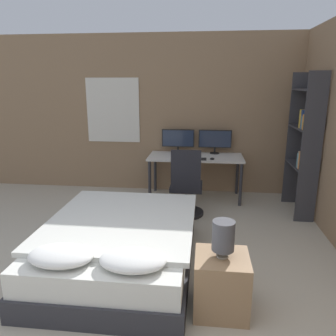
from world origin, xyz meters
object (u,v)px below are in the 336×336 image
Objects in this scene: nightstand at (221,284)px; monitor_right at (215,140)px; monitor_left at (178,139)px; bed at (120,245)px; keyboard at (195,159)px; bookshelf at (305,139)px; bedside_lamp at (223,236)px; desk at (196,161)px; office_chair at (186,190)px; computer_mouse at (212,159)px.

nightstand is 0.92× the size of monitor_right.
monitor_left is at bearing 180.00° from monitor_right.
bed reaches higher than nightstand.
monitor_left is 1.57× the size of keyboard.
monitor_right is at bearing 148.89° from bookshelf.
monitor_left is at bearing 81.02° from bed.
bedside_lamp is at bearing -118.25° from bookshelf.
monitor_right reaches higher than bed.
keyboard reaches higher than bed.
bookshelf reaches higher than monitor_left.
monitor_right reaches higher than keyboard.
bookshelf is at bearing -31.11° from monitor_right.
nightstand is at bearing -83.62° from desk.
keyboard is at bearing 96.96° from bedside_lamp.
keyboard is 0.65m from office_chair.
keyboard is at bearing 96.96° from nightstand.
computer_mouse is at bearing -95.70° from monitor_right.
bedside_lamp is at bearing -78.40° from monitor_left.
bookshelf is (1.66, 0.27, 0.73)m from office_chair.
bedside_lamp is 2.60m from keyboard.
bedside_lamp reaches higher than desk.
nightstand is at bearing -90.00° from bedside_lamp.
keyboard is 1.63m from bookshelf.
monitor_right reaches higher than nightstand.
monitor_right is at bearing 37.67° from desk.
keyboard is (0.31, -0.48, -0.23)m from monitor_left.
computer_mouse is at bearing 55.62° from office_chair.
monitor_right is at bearing 56.89° from keyboard.
bedside_lamp is 3.08m from monitor_right.
computer_mouse is at bearing 91.10° from nightstand.
monitor_left reaches higher than keyboard.
bed is at bearing 151.00° from bedside_lamp.
office_chair is (0.60, 1.47, 0.14)m from bed.
bedside_lamp is 2.59m from computer_mouse.
nightstand is 0.50× the size of office_chair.
bookshelf is (1.29, -0.27, 0.38)m from computer_mouse.
monitor_left is at bearing 101.51° from office_chair.
bedside_lamp is 2.11m from office_chair.
monitor_right reaches higher than bedside_lamp.
monitor_right is at bearing 67.73° from bed.
computer_mouse reaches higher than desk.
bookshelf is at bearing -21.85° from monitor_left.
monitor_left is at bearing 158.15° from bookshelf.
bed is 1.25m from bedside_lamp.
office_chair reaches higher than nightstand.
monitor_left is at bearing 142.33° from desk.
nightstand is 0.92× the size of monitor_left.
bookshelf reaches higher than keyboard.
bed is 1.17m from nightstand.
office_chair is (-0.11, -0.54, -0.34)m from keyboard.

